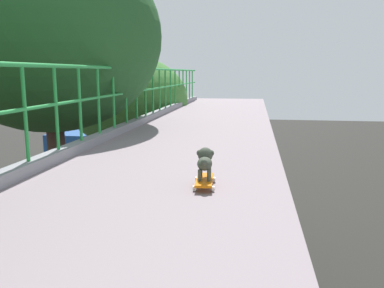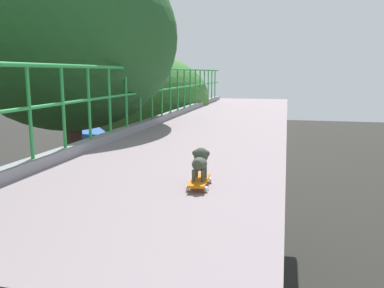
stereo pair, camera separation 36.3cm
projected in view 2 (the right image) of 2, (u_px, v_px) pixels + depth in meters
city_bus at (127, 145)px, 27.72m from camera, size 2.56×10.61×3.56m
roadside_tree_mid at (68, 39)px, 8.94m from camera, size 4.85×4.85×9.80m
roadside_tree_far at (149, 101)px, 15.07m from camera, size 4.51×4.51×7.60m
toy_skateboard at (199, 181)px, 4.14m from camera, size 0.24×0.53×0.08m
small_dog at (200, 160)px, 4.16m from camera, size 0.19×0.38×0.31m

